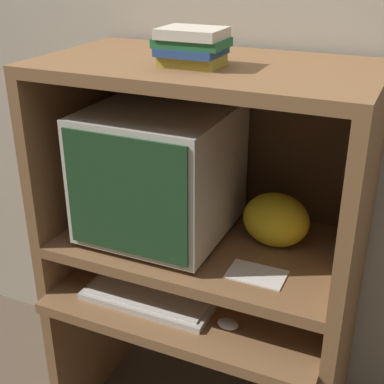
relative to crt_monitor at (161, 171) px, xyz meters
The scene contains 10 objects.
wall_back 0.47m from the crt_monitor, 67.01° to the left, with size 6.00×0.06×2.60m.
desk_base 0.64m from the crt_monitor, 12.96° to the right, with size 0.98×0.60×0.63m.
desk_monitor_shelf 0.29m from the crt_monitor, ahead, with size 0.98×0.55×0.17m.
hutch_upper 0.23m from the crt_monitor, 17.36° to the left, with size 0.98×0.55×0.57m.
crt_monitor is the anchor object (origin of this frame).
keyboard 0.41m from the crt_monitor, 81.18° to the right, with size 0.43×0.16×0.03m.
mouse 0.51m from the crt_monitor, 29.81° to the right, with size 0.07×0.04×0.03m.
snack_bag 0.39m from the crt_monitor, 11.17° to the left, with size 0.21×0.16×0.17m.
book_stack 0.43m from the crt_monitor, 22.97° to the right, with size 0.19×0.15×0.10m.
paper_card 0.44m from the crt_monitor, 18.38° to the right, with size 0.17×0.11×0.00m.
Camera 1 is at (0.59, -1.13, 1.67)m, focal length 50.00 mm.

